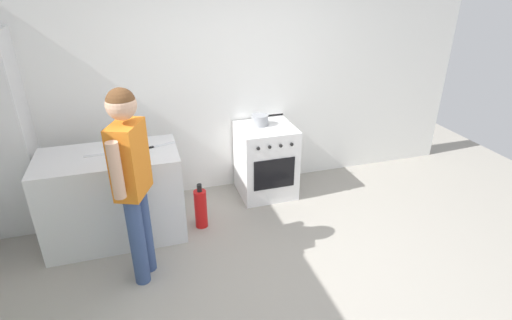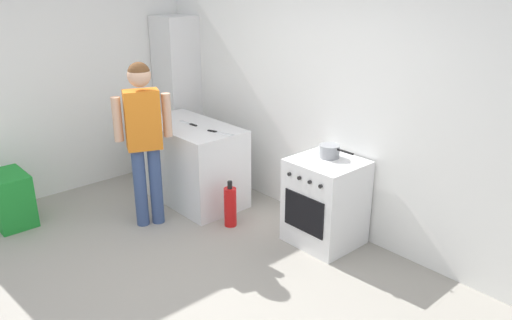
# 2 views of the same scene
# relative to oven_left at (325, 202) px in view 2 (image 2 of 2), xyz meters

# --- Properties ---
(ground_plane) EXTENTS (8.00, 8.00, 0.00)m
(ground_plane) POSITION_rel_oven_left_xyz_m (-0.35, -1.58, -0.43)
(ground_plane) COLOR gray
(back_wall) EXTENTS (6.00, 0.10, 2.60)m
(back_wall) POSITION_rel_oven_left_xyz_m (-0.35, 0.37, 0.87)
(back_wall) COLOR white
(back_wall) RESTS_ON ground
(side_wall_left) EXTENTS (0.10, 3.10, 2.60)m
(side_wall_left) POSITION_rel_oven_left_xyz_m (-2.95, -1.18, 0.87)
(side_wall_left) COLOR white
(side_wall_left) RESTS_ON ground
(counter_unit) EXTENTS (1.30, 0.70, 0.90)m
(counter_unit) POSITION_rel_oven_left_xyz_m (-1.70, -0.38, 0.02)
(counter_unit) COLOR silver
(counter_unit) RESTS_ON ground
(oven_left) EXTENTS (0.64, 0.62, 0.85)m
(oven_left) POSITION_rel_oven_left_xyz_m (0.00, 0.00, 0.00)
(oven_left) COLOR white
(oven_left) RESTS_ON ground
(pot) EXTENTS (0.37, 0.19, 0.12)m
(pot) POSITION_rel_oven_left_xyz_m (-0.05, 0.08, 0.49)
(pot) COLOR gray
(pot) RESTS_ON oven_left
(knife_chef) EXTENTS (0.31, 0.04, 0.01)m
(knife_chef) POSITION_rel_oven_left_xyz_m (-1.73, -0.36, 0.48)
(knife_chef) COLOR silver
(knife_chef) RESTS_ON counter_unit
(knife_carving) EXTENTS (0.32, 0.13, 0.01)m
(knife_carving) POSITION_rel_oven_left_xyz_m (-1.23, -0.32, 0.48)
(knife_carving) COLOR silver
(knife_carving) RESTS_ON counter_unit
(person) EXTENTS (0.32, 0.53, 1.70)m
(person) POSITION_rel_oven_left_xyz_m (-1.48, -1.08, 0.60)
(person) COLOR #384C7A
(person) RESTS_ON ground
(fire_extinguisher) EXTENTS (0.13, 0.13, 0.50)m
(fire_extinguisher) POSITION_rel_oven_left_xyz_m (-0.87, -0.48, -0.21)
(fire_extinguisher) COLOR red
(fire_extinguisher) RESTS_ON ground
(recycling_crate_lower) EXTENTS (0.52, 0.36, 0.28)m
(recycling_crate_lower) POSITION_rel_oven_left_xyz_m (-2.44, -2.16, -0.29)
(recycling_crate_lower) COLOR #1E842D
(recycling_crate_lower) RESTS_ON ground
(recycling_crate_upper) EXTENTS (0.52, 0.36, 0.28)m
(recycling_crate_upper) POSITION_rel_oven_left_xyz_m (-2.44, -2.16, -0.01)
(recycling_crate_upper) COLOR #1E842D
(recycling_crate_upper) RESTS_ON recycling_crate_lower
(larder_cabinet) EXTENTS (0.48, 0.44, 2.00)m
(larder_cabinet) POSITION_rel_oven_left_xyz_m (-2.65, 0.10, 0.57)
(larder_cabinet) COLOR silver
(larder_cabinet) RESTS_ON ground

